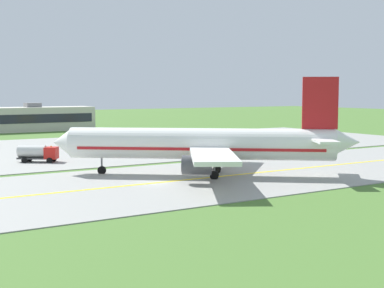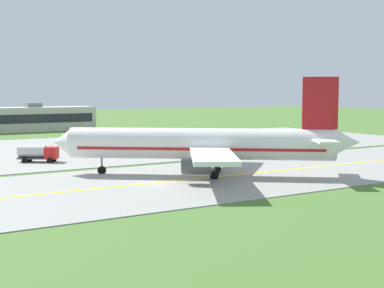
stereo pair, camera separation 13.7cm
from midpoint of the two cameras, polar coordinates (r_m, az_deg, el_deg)
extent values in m
plane|color=#47702D|center=(64.96, -3.87, -4.16)|extent=(500.00, 500.00, 0.00)
cube|color=gray|center=(64.95, -3.87, -4.11)|extent=(240.00, 28.00, 0.10)
cube|color=gray|center=(106.93, -9.73, -0.39)|extent=(140.00, 52.00, 0.10)
cube|color=yellow|center=(64.94, -3.87, -4.06)|extent=(220.00, 0.60, 0.01)
cylinder|color=white|center=(70.06, 0.81, 0.03)|extent=(29.26, 24.07, 4.00)
cone|color=white|center=(73.98, -13.37, 0.17)|extent=(4.39, 4.60, 3.80)
cone|color=white|center=(70.75, 15.82, 0.20)|extent=(4.61, 4.65, 3.40)
cube|color=red|center=(70.11, 0.81, -0.38)|extent=(27.17, 22.46, 0.36)
cube|color=#1E232D|center=(73.21, -11.76, 0.70)|extent=(3.51, 3.79, 0.70)
cube|color=white|center=(61.51, 2.12, -1.21)|extent=(11.65, 15.39, 0.50)
cylinder|color=#47474C|center=(63.83, 0.45, -2.23)|extent=(4.10, 3.91, 2.30)
cylinder|color=black|center=(64.00, -0.98, -2.21)|extent=(1.49, 1.81, 2.10)
cube|color=white|center=(78.39, 2.98, 0.24)|extent=(14.12, 13.88, 0.50)
cylinder|color=#47474C|center=(76.68, 1.40, -0.92)|extent=(4.10, 3.91, 2.30)
cylinder|color=black|center=(76.82, 0.21, -0.91)|extent=(1.49, 1.81, 2.10)
cube|color=red|center=(69.98, 13.17, 4.19)|extent=(3.71, 3.02, 6.50)
cube|color=white|center=(67.08, 13.59, 0.32)|extent=(5.21, 6.36, 0.30)
cube|color=white|center=(73.41, 12.94, 0.77)|extent=(5.89, 5.98, 0.30)
cylinder|color=slate|center=(72.73, -9.45, -2.08)|extent=(0.24, 0.24, 1.65)
cylinder|color=black|center=(72.84, -9.44, -2.73)|extent=(1.08, 0.95, 1.10)
cylinder|color=slate|center=(67.66, 2.29, -2.58)|extent=(0.24, 0.24, 1.65)
cylinder|color=black|center=(67.51, 2.27, -3.31)|extent=(1.08, 0.95, 1.10)
cylinder|color=black|center=(68.05, 2.30, -3.23)|extent=(1.08, 0.95, 1.10)
cylinder|color=slate|center=(72.80, 2.56, -2.01)|extent=(0.24, 0.24, 1.65)
cylinder|color=black|center=(72.64, 2.55, -2.68)|extent=(1.08, 0.95, 1.10)
cylinder|color=black|center=(73.19, 2.57, -2.62)|extent=(1.08, 0.95, 1.10)
cube|color=yellow|center=(115.43, -4.47, 0.83)|extent=(2.04, 2.21, 1.80)
cube|color=#1E232D|center=(115.84, -4.16, 1.01)|extent=(0.35, 1.84, 0.81)
cube|color=yellow|center=(113.75, -5.71, 0.80)|extent=(4.43, 2.62, 2.00)
cylinder|color=orange|center=(115.36, -4.47, 1.33)|extent=(0.20, 0.20, 0.18)
cylinder|color=black|center=(116.34, -4.75, 0.35)|extent=(0.93, 0.41, 0.90)
cylinder|color=black|center=(114.71, -4.18, 0.28)|extent=(0.93, 0.41, 0.90)
cylinder|color=black|center=(114.27, -6.35, 0.24)|extent=(0.93, 0.41, 0.90)
cylinder|color=black|center=(112.52, -5.77, 0.16)|extent=(0.93, 0.41, 0.90)
cube|color=orange|center=(123.81, 0.15, 1.16)|extent=(2.44, 2.31, 1.80)
cube|color=#1E232D|center=(124.53, 0.06, 1.33)|extent=(1.79, 0.65, 0.81)
cube|color=orange|center=(120.79, 0.55, 0.72)|extent=(3.35, 5.01, 0.40)
cylinder|color=orange|center=(123.74, 0.15, 1.63)|extent=(0.20, 0.20, 0.18)
cylinder|color=black|center=(123.64, -0.30, 0.67)|extent=(0.55, 0.95, 0.90)
cylinder|color=black|center=(124.16, 0.60, 0.69)|extent=(0.55, 0.95, 0.90)
cylinder|color=black|center=(119.66, 0.18, 0.51)|extent=(0.55, 0.95, 0.90)
cylinder|color=black|center=(120.22, 1.14, 0.53)|extent=(0.55, 0.95, 0.90)
cube|color=red|center=(86.31, -14.51, -0.91)|extent=(2.62, 2.67, 1.80)
cube|color=#1E232D|center=(86.05, -14.03, -0.71)|extent=(1.14, 1.58, 0.81)
cylinder|color=silver|center=(87.22, -16.39, -0.73)|extent=(4.48, 3.87, 1.80)
cube|color=#383838|center=(87.33, -16.38, -1.40)|extent=(4.65, 4.11, 0.24)
cylinder|color=orange|center=(86.20, -14.52, -0.25)|extent=(0.20, 0.20, 0.18)
cylinder|color=black|center=(87.38, -14.30, -1.52)|extent=(0.91, 0.76, 0.90)
cylinder|color=black|center=(85.48, -14.69, -1.69)|extent=(0.91, 0.76, 0.90)
cylinder|color=black|center=(88.62, -16.66, -1.49)|extent=(0.91, 0.76, 0.90)
cylinder|color=black|center=(86.66, -17.12, -1.65)|extent=(0.91, 0.76, 0.90)
cube|color=slate|center=(156.57, -16.33, 3.93)|extent=(4.00, 4.00, 1.20)
camera|label=1|loc=(0.07, -90.05, -0.01)|focal=51.11mm
camera|label=2|loc=(0.07, 89.95, 0.01)|focal=51.11mm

